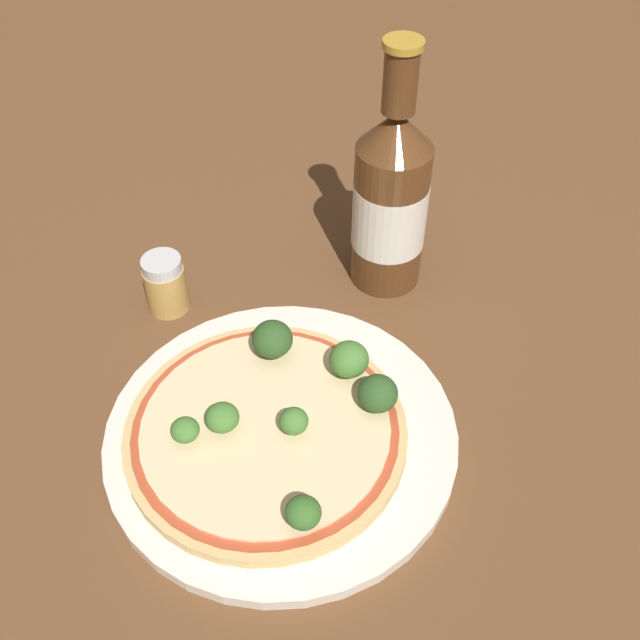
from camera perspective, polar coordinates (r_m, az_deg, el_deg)
name	(u,v)px	position (r m, az deg, el deg)	size (l,w,h in m)	color
ground_plane	(295,442)	(0.62, -1.90, -9.29)	(3.00, 3.00, 0.00)	brown
plate	(281,434)	(0.61, -2.96, -8.70)	(0.28, 0.28, 0.01)	silver
pizza	(266,431)	(0.60, -4.15, -8.41)	(0.23, 0.23, 0.01)	tan
broccoli_floret_0	(294,421)	(0.58, -2.00, -7.73)	(0.02, 0.02, 0.03)	#89A866
broccoli_floret_1	(303,513)	(0.54, -1.29, -14.47)	(0.03, 0.03, 0.03)	#89A866
broccoli_floret_2	(222,418)	(0.58, -7.46, -7.39)	(0.03, 0.03, 0.03)	#89A866
broccoli_floret_3	(378,394)	(0.60, 4.42, -5.62)	(0.03, 0.03, 0.03)	#89A866
broccoli_floret_4	(272,339)	(0.63, -3.65, -1.47)	(0.03, 0.03, 0.04)	#89A866
broccoli_floret_5	(349,359)	(0.61, 2.24, -3.02)	(0.03, 0.03, 0.03)	#89A866
broccoli_floret_6	(185,430)	(0.58, -10.24, -8.27)	(0.02, 0.02, 0.02)	#89A866
beer_bottle	(391,199)	(0.70, 5.40, 9.13)	(0.07, 0.07, 0.24)	#563319
pepper_shaker	(165,284)	(0.71, -11.70, 2.69)	(0.04, 0.04, 0.06)	tan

